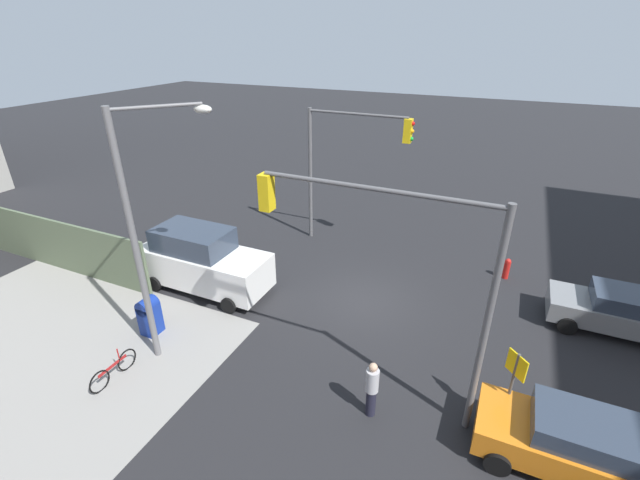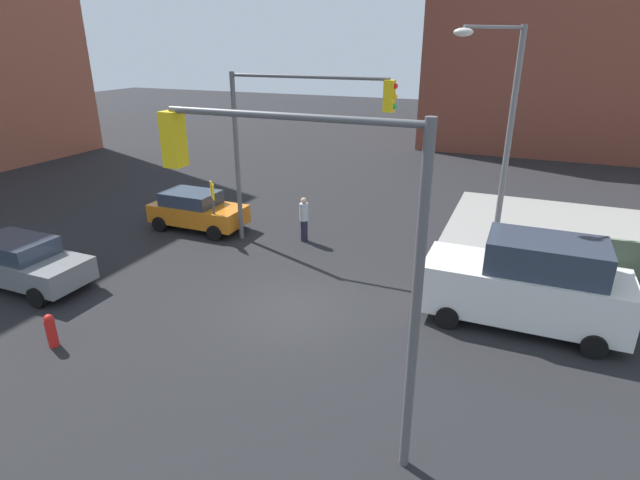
{
  "view_description": "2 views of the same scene",
  "coord_description": "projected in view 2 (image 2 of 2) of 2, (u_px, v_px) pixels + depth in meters",
  "views": [
    {
      "loc": [
        -4.3,
        13.63,
        9.74
      ],
      "look_at": [
        1.9,
        0.06,
        2.34
      ],
      "focal_mm": 24.0,
      "sensor_mm": 36.0,
      "label": 1
    },
    {
      "loc": [
        5.85,
        -11.83,
        7.49
      ],
      "look_at": [
        0.46,
        0.99,
        1.96
      ],
      "focal_mm": 28.0,
      "sensor_mm": 36.0,
      "label": 2
    }
  ],
  "objects": [
    {
      "name": "pedestrian_crossing",
      "position": [
        304.0,
        219.0,
        19.83
      ],
      "size": [
        0.36,
        0.36,
        1.82
      ],
      "rotation": [
        0.0,
        0.0,
        6.17
      ],
      "color": "#B2B2B7",
      "rests_on": "ground"
    },
    {
      "name": "warning_sign_two_way",
      "position": [
        213.0,
        201.0,
        19.75
      ],
      "size": [
        0.48,
        0.48,
        2.4
      ],
      "color": "#4C4C4C",
      "rests_on": "ground"
    },
    {
      "name": "traffic_signal_se_corner",
      "position": [
        312.0,
        224.0,
        8.51
      ],
      "size": [
        4.97,
        0.36,
        6.5
      ],
      "color": "#59595B",
      "rests_on": "ground"
    },
    {
      "name": "street_lamp_corner",
      "position": [
        501.0,
        134.0,
        16.21
      ],
      "size": [
        1.93,
        2.12,
        8.0
      ],
      "color": "slate",
      "rests_on": "ground"
    },
    {
      "name": "mailbox_blue",
      "position": [
        523.0,
        257.0,
        16.78
      ],
      "size": [
        0.56,
        0.64,
        1.43
      ],
      "color": "navy",
      "rests_on": "ground"
    },
    {
      "name": "bicycle_leaning_on_fence",
      "position": [
        507.0,
        243.0,
        19.03
      ],
      "size": [
        0.05,
        1.75,
        0.97
      ],
      "color": "black",
      "rests_on": "ground"
    },
    {
      "name": "coupe_orange",
      "position": [
        197.0,
        210.0,
        21.2
      ],
      "size": [
        4.04,
        2.02,
        1.62
      ],
      "color": "orange",
      "rests_on": "ground"
    },
    {
      "name": "traffic_signal_nw_corner",
      "position": [
        293.0,
        126.0,
        17.88
      ],
      "size": [
        6.29,
        0.36,
        6.5
      ],
      "color": "#59595B",
      "rests_on": "ground"
    },
    {
      "name": "ground_plane",
      "position": [
        293.0,
        309.0,
        15.01
      ],
      "size": [
        120.0,
        120.0,
        0.0
      ],
      "primitive_type": "plane",
      "color": "black"
    },
    {
      "name": "bicycle_at_crosswalk",
      "position": [
        215.0,
        212.0,
        22.47
      ],
      "size": [
        1.75,
        0.05,
        0.97
      ],
      "color": "black",
      "rests_on": "ground"
    },
    {
      "name": "sidewalk_corner",
      "position": [
        601.0,
        248.0,
        19.47
      ],
      "size": [
        12.0,
        12.0,
        0.01
      ],
      "primitive_type": "cube",
      "color": "gray",
      "rests_on": "ground"
    },
    {
      "name": "hatchback_gray",
      "position": [
        24.0,
        262.0,
        16.16
      ],
      "size": [
        4.29,
        2.02,
        1.62
      ],
      "color": "slate",
      "rests_on": "ground"
    },
    {
      "name": "fire_hydrant",
      "position": [
        51.0,
        330.0,
        13.03
      ],
      "size": [
        0.26,
        0.26,
        0.94
      ],
      "color": "red",
      "rests_on": "ground"
    },
    {
      "name": "van_white_delivery",
      "position": [
        528.0,
        283.0,
        13.79
      ],
      "size": [
        5.4,
        2.32,
        2.62
      ],
      "color": "white",
      "rests_on": "ground"
    }
  ]
}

